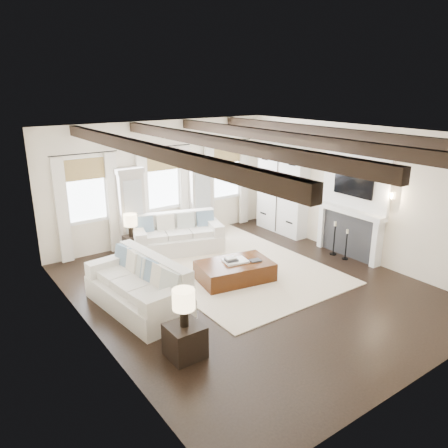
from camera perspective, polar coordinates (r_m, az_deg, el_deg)
ground at (r=9.28m, az=3.29°, el=-8.31°), size 7.50×7.50×0.00m
room_shell at (r=9.74m, az=3.64°, el=4.79°), size 6.54×7.54×3.22m
area_rug at (r=10.36m, az=0.89°, el=-5.31°), size 3.55×5.05×0.02m
sofa_back at (r=11.17m, az=-6.15°, el=-1.64°), size 2.41×1.60×0.95m
sofa_left at (r=8.48m, az=-10.83°, el=-8.22°), size 1.28×2.40×0.99m
ottoman at (r=9.52m, az=1.42°, el=-6.19°), size 1.72×1.24×0.41m
tray at (r=9.47m, az=1.53°, el=-4.85°), size 0.56×0.46×0.04m
book_lower at (r=9.41m, az=0.97°, el=-4.73°), size 0.29×0.24×0.04m
book_upper at (r=9.42m, az=0.85°, el=-4.48°), size 0.25×0.21×0.03m
book_loose at (r=9.53m, az=4.12°, el=-4.77°), size 0.27×0.22×0.03m
side_table_front at (r=7.06m, az=-5.13°, el=-14.94°), size 0.54×0.54×0.54m
lamp_front at (r=6.72m, az=-5.29°, el=-10.04°), size 0.35×0.35×0.61m
side_table_back at (r=11.00m, az=-11.91°, el=-2.87°), size 0.36×0.36×0.54m
lamp_back at (r=10.79m, az=-12.12°, el=0.35°), size 0.32×0.32×0.56m
candlestick_near at (r=10.99m, az=15.65°, el=-2.90°), size 0.15×0.15×0.76m
candlestick_far at (r=11.20m, az=14.17°, el=-2.16°), size 0.17×0.17×0.86m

